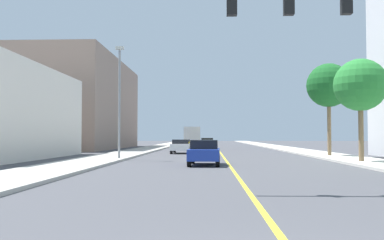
{
  "coord_description": "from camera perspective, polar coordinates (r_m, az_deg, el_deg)",
  "views": [
    {
      "loc": [
        -1.21,
        -4.22,
        1.69
      ],
      "look_at": [
        -1.96,
        14.75,
        2.42
      ],
      "focal_mm": 38.97,
      "sensor_mm": 36.0,
      "label": 1
    }
  ],
  "objects": [
    {
      "name": "ground",
      "position": [
        46.27,
        3.76,
        -4.28
      ],
      "size": [
        192.0,
        192.0,
        0.0
      ],
      "primitive_type": "plane",
      "color": "#47474C"
    },
    {
      "name": "car_white",
      "position": [
        40.43,
        -1.5,
        -3.57
      ],
      "size": [
        1.86,
        4.18,
        1.35
      ],
      "rotation": [
        0.0,
        0.0,
        -0.02
      ],
      "color": "white",
      "rests_on": "ground"
    },
    {
      "name": "sidewalk_left",
      "position": [
        46.85,
        -6.98,
        -4.16
      ],
      "size": [
        3.58,
        168.0,
        0.15
      ],
      "primitive_type": "cube",
      "color": "#B2ADA3",
      "rests_on": "ground"
    },
    {
      "name": "car_yellow",
      "position": [
        55.24,
        2.07,
        -3.17
      ],
      "size": [
        1.85,
        4.58,
        1.42
      ],
      "rotation": [
        0.0,
        0.0,
        0.03
      ],
      "color": "gold",
      "rests_on": "ground"
    },
    {
      "name": "palm_far",
      "position": [
        35.19,
        18.2,
        4.48
      ],
      "size": [
        3.5,
        3.5,
        7.35
      ],
      "color": "brown",
      "rests_on": "sidewalk_right"
    },
    {
      "name": "delivery_truck",
      "position": [
        63.66,
        0.04,
        -2.26
      ],
      "size": [
        2.63,
        8.39,
        3.02
      ],
      "rotation": [
        0.0,
        0.0,
        0.03
      ],
      "color": "red",
      "rests_on": "ground"
    },
    {
      "name": "street_lamp",
      "position": [
        29.56,
        -9.91,
        3.26
      ],
      "size": [
        0.56,
        0.28,
        7.82
      ],
      "color": "gray",
      "rests_on": "sidewalk_left"
    },
    {
      "name": "building_left_far",
      "position": [
        59.19,
        -15.39,
        2.02
      ],
      "size": [
        12.06,
        26.28,
        11.92
      ],
      "primitive_type": "cube",
      "color": "gray",
      "rests_on": "ground"
    },
    {
      "name": "car_blue",
      "position": [
        24.19,
        1.71,
        -4.42
      ],
      "size": [
        1.88,
        3.99,
        1.45
      ],
      "rotation": [
        0.0,
        0.0,
        -0.03
      ],
      "color": "#1E389E",
      "rests_on": "ground"
    },
    {
      "name": "lane_marking_center",
      "position": [
        46.27,
        3.76,
        -4.28
      ],
      "size": [
        0.16,
        144.0,
        0.01
      ],
      "primitive_type": "cube",
      "color": "yellow",
      "rests_on": "ground"
    },
    {
      "name": "palm_mid",
      "position": [
        27.75,
        22.04,
        4.4
      ],
      "size": [
        3.23,
        3.23,
        6.3
      ],
      "color": "brown",
      "rests_on": "sidewalk_right"
    },
    {
      "name": "sidewalk_right",
      "position": [
        47.3,
        14.41,
        -4.08
      ],
      "size": [
        3.58,
        168.0,
        0.15
      ],
      "primitive_type": "cube",
      "color": "beige",
      "rests_on": "ground"
    },
    {
      "name": "traffic_signal_mast",
      "position": [
        14.24,
        23.85,
        11.74
      ],
      "size": [
        10.16,
        0.36,
        6.54
      ],
      "color": "gray",
      "rests_on": "sidewalk_right"
    }
  ]
}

